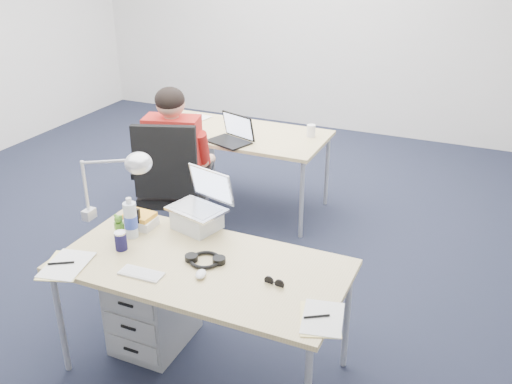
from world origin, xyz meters
TOP-DOWN VIEW (x-y plane):
  - floor at (0.00, 0.00)m, footprint 7.00×7.00m
  - room at (0.00, 0.00)m, footprint 6.02×7.02m
  - desk_near at (0.98, -1.16)m, footprint 1.60×0.80m
  - desk_far at (0.21, 0.92)m, footprint 1.60×0.80m
  - office_chair at (0.12, -0.05)m, footprint 0.92×0.92m
  - seated_person at (0.07, 0.13)m, footprint 0.53×0.79m
  - drawer_pedestal_near at (0.57, -1.07)m, footprint 0.40×0.50m
  - drawer_pedestal_far at (-0.38, 0.95)m, footprint 0.40×0.50m
  - silver_laptop at (0.76, -0.81)m, footprint 0.39×0.34m
  - wireless_keyboard at (0.74, -1.38)m, footprint 0.24×0.11m
  - computer_mouse at (1.04, -1.27)m, footprint 0.08×0.10m
  - headphones at (0.99, -1.13)m, footprint 0.27×0.23m
  - can_koozie at (0.48, -1.21)m, footprint 0.09×0.09m
  - water_bottle at (0.45, -1.05)m, footprint 0.10×0.10m
  - bear_figurine at (0.37, -1.07)m, footprint 0.09×0.08m
  - book_stack at (0.42, -0.93)m, footprint 0.22×0.19m
  - cordless_phone at (0.44, -0.98)m, footprint 0.04×0.03m
  - papers_left at (0.31, -1.48)m, footprint 0.28×0.34m
  - papers_right at (1.73, -1.36)m, footprint 0.25×0.31m
  - sunglasses at (1.42, -1.18)m, footprint 0.12×0.07m
  - desk_lamp at (0.23, -0.97)m, footprint 0.50×0.31m
  - dark_laptop at (0.26, 0.64)m, footprint 0.43×0.43m
  - far_cup at (0.85, 1.08)m, footprint 0.09×0.09m
  - far_papers at (-0.33, 1.10)m, footprint 0.22×0.29m

SIDE VIEW (x-z plane):
  - floor at x=0.00m, z-range 0.00..0.00m
  - drawer_pedestal_near at x=0.57m, z-range 0.00..0.55m
  - drawer_pedestal_far at x=-0.38m, z-range 0.00..0.55m
  - office_chair at x=0.12m, z-range -0.25..0.89m
  - seated_person at x=0.07m, z-range 0.01..1.35m
  - desk_near at x=0.98m, z-range 0.32..1.05m
  - desk_far at x=0.21m, z-range 0.32..1.05m
  - far_papers at x=-0.33m, z-range 0.73..0.74m
  - papers_right at x=1.73m, z-range 0.73..0.74m
  - papers_left at x=0.31m, z-range 0.73..0.74m
  - wireless_keyboard at x=0.74m, z-range 0.73..0.74m
  - sunglasses at x=1.42m, z-range 0.73..0.76m
  - computer_mouse at x=1.04m, z-range 0.73..0.76m
  - headphones at x=0.99m, z-range 0.73..0.77m
  - book_stack at x=0.42m, z-range 0.73..0.82m
  - far_cup at x=0.85m, z-range 0.73..0.84m
  - can_koozie at x=0.48m, z-range 0.73..0.84m
  - bear_figurine at x=0.37m, z-range 0.73..0.86m
  - cordless_phone at x=0.44m, z-range 0.73..0.88m
  - dark_laptop at x=0.26m, z-range 0.73..0.98m
  - water_bottle at x=0.45m, z-range 0.73..0.98m
  - silver_laptop at x=0.76m, z-range 0.73..1.08m
  - desk_lamp at x=0.23m, z-range 0.73..1.26m
  - room at x=0.00m, z-range 0.31..3.12m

